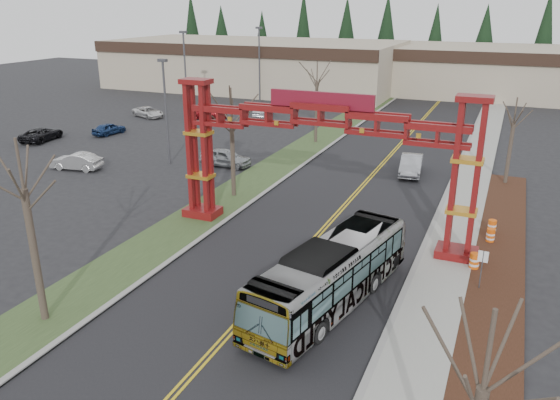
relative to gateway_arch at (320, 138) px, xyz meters
The scene contains 33 objects.
road 9.20m from the gateway_arch, 90.00° to the left, with size 12.00×110.00×0.02m, color black.
lane_line_left 9.19m from the gateway_arch, 90.98° to the left, with size 0.12×100.00×0.01m, color gold.
lane_line_right 9.19m from the gateway_arch, 89.02° to the left, with size 0.12×100.00×0.01m, color gold.
curb_right 11.03m from the gateway_arch, 48.70° to the left, with size 0.30×110.00×0.15m, color gray.
sidewalk_right 11.90m from the gateway_arch, 42.65° to the left, with size 2.60×110.00×0.14m, color gray.
landscape_strip 14.25m from the gateway_arch, 38.11° to the right, with size 2.60×50.00×0.12m, color black.
grass_median 12.18m from the gateway_arch, 138.81° to the left, with size 4.00×110.00×0.08m, color #2F4321.
curb_left 11.03m from the gateway_arch, 131.30° to the left, with size 0.30×110.00×0.15m, color gray.
gateway_arch is the anchor object (origin of this frame).
retail_building_west 61.78m from the gateway_arch, 119.07° to the left, with size 46.00×22.30×7.50m.
retail_building_east 62.80m from the gateway_arch, 80.83° to the left, with size 38.00×20.30×7.00m.
conifer_treeline 74.00m from the gateway_arch, 89.81° to the left, with size 116.10×5.60×13.00m.
transit_bus 9.11m from the gateway_arch, 66.53° to the right, with size 2.58×11.03×3.07m, color #B7BABF.
silver_sedan 15.98m from the gateway_arch, 79.37° to the left, with size 1.66×4.75×1.57m, color #A5A8AD.
parked_car_near_a 17.24m from the gateway_arch, 138.16° to the left, with size 1.80×4.46×1.52m, color #9CA0A3.
parked_car_near_b 24.38m from the gateway_arch, 167.58° to the left, with size 1.50×4.30×1.42m, color silver.
parked_car_near_c 36.20m from the gateway_arch, 160.88° to the left, with size 2.25×4.89×1.36m, color black.
parked_car_mid_a 37.55m from the gateway_arch, 130.37° to the left, with size 1.85×4.55×1.32m, color maroon.
parked_car_mid_b 34.17m from the gateway_arch, 150.50° to the left, with size 1.51×3.76×1.28m, color navy.
parked_car_far_a 36.83m from the gateway_arch, 119.97° to the left, with size 1.44×4.13×1.36m, color #9A9BA1.
parked_car_far_b 41.01m from the gateway_arch, 140.15° to the left, with size 2.07×4.49×1.25m, color silver.
bare_tree_median_near 15.70m from the gateway_arch, 120.63° to the right, with size 3.24×3.24×8.22m.
bare_tree_median_mid 9.12m from the gateway_arch, 151.36° to the left, with size 3.12×3.12×7.79m.
bare_tree_median_far 23.38m from the gateway_arch, 110.01° to the left, with size 2.96×2.96×7.99m.
bare_tree_right_near 20.48m from the gateway_arch, 60.76° to the right, with size 3.03×3.03×7.24m.
bare_tree_right_far 18.18m from the gateway_arch, 56.54° to the left, with size 2.91×2.91×6.68m.
light_pole_near 19.61m from the gateway_arch, 150.55° to the left, with size 0.77×0.39×8.90m.
light_pole_mid 40.47m from the gateway_arch, 133.26° to the left, with size 0.87×0.44×10.06m.
light_pole_far 48.54m from the gateway_arch, 119.31° to the left, with size 0.88×0.44×10.14m.
street_sign 10.91m from the gateway_arch, 18.62° to the right, with size 0.48×0.07×2.08m.
barrel_south 10.60m from the gateway_arch, ahead, with size 0.51×0.51×0.94m.
barrel_mid 11.44m from the gateway_arch, 16.90° to the left, with size 0.48×0.48×0.89m.
barrel_north 11.86m from the gateway_arch, 24.11° to the left, with size 0.50×0.50×0.93m.
Camera 1 is at (9.77, -10.62, 13.18)m, focal length 35.00 mm.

